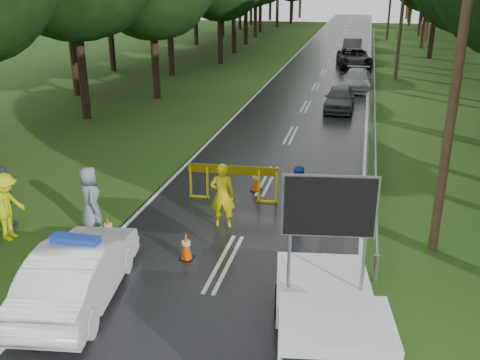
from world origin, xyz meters
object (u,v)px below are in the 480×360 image
(work_truck, at_px, (328,329))
(officer, at_px, (222,196))
(queue_car_first, at_px, (340,98))
(queue_car_fourth, at_px, (352,47))
(civilian, at_px, (300,194))
(police_sedan, at_px, (79,272))
(barrier, at_px, (233,174))
(queue_car_second, at_px, (357,80))
(queue_car_third, at_px, (354,58))

(work_truck, distance_m, officer, 6.44)
(queue_car_first, relative_size, queue_car_fourth, 0.83)
(civilian, relative_size, queue_car_first, 0.44)
(police_sedan, distance_m, barrier, 6.59)
(barrier, distance_m, queue_car_fourth, 35.87)
(police_sedan, bearing_deg, barrier, -115.65)
(barrier, xyz_separation_m, civilian, (2.25, -1.00, -0.06))
(barrier, relative_size, civilian, 1.72)
(barrier, bearing_deg, police_sedan, -109.93)
(officer, distance_m, civilian, 2.29)
(civilian, height_order, queue_car_fourth, civilian)
(work_truck, distance_m, queue_car_first, 21.01)
(civilian, xyz_separation_m, queue_car_fourth, (0.24, 36.78, -0.08))
(queue_car_second, bearing_deg, police_sedan, -100.53)
(queue_car_first, bearing_deg, officer, -98.55)
(barrier, distance_m, queue_car_first, 13.83)
(queue_car_second, bearing_deg, queue_car_fourth, 94.03)
(work_truck, relative_size, queue_car_third, 0.84)
(queue_car_second, distance_m, queue_car_third, 9.32)
(barrier, height_order, officer, officer)
(civilian, height_order, queue_car_third, civilian)
(queue_car_first, xyz_separation_m, queue_car_third, (0.27, 15.31, 0.09))
(queue_car_first, relative_size, queue_car_third, 0.72)
(police_sedan, bearing_deg, queue_car_first, -111.48)
(officer, distance_m, queue_car_third, 30.94)
(civilian, distance_m, queue_car_fourth, 36.78)
(barrier, xyz_separation_m, queue_car_third, (2.88, 28.89, -0.17))
(police_sedan, distance_m, queue_car_third, 35.51)
(officer, distance_m, queue_car_second, 21.75)
(work_truck, relative_size, queue_car_fourth, 0.96)
(barrier, xyz_separation_m, queue_car_fourth, (2.50, 35.78, -0.14))
(work_truck, relative_size, queue_car_second, 1.02)
(work_truck, bearing_deg, barrier, 107.09)
(police_sedan, bearing_deg, officer, -124.25)
(queue_car_third, bearing_deg, police_sedan, -105.51)
(work_truck, relative_size, officer, 2.32)
(work_truck, height_order, civilian, work_truck)
(officer, height_order, queue_car_fourth, officer)
(barrier, height_order, queue_car_second, queue_car_second)
(police_sedan, relative_size, barrier, 1.56)
(queue_car_third, bearing_deg, queue_car_fourth, 85.47)
(officer, distance_m, queue_car_first, 15.70)
(police_sedan, height_order, queue_car_third, police_sedan)
(work_truck, bearing_deg, queue_car_first, 84.00)
(work_truck, distance_m, queue_car_second, 26.99)
(police_sedan, xyz_separation_m, queue_car_fourth, (4.43, 42.08, 0.04))
(officer, bearing_deg, police_sedan, 57.29)
(barrier, relative_size, queue_car_fourth, 0.63)
(barrier, distance_m, officer, 1.94)
(work_truck, bearing_deg, officer, 113.19)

